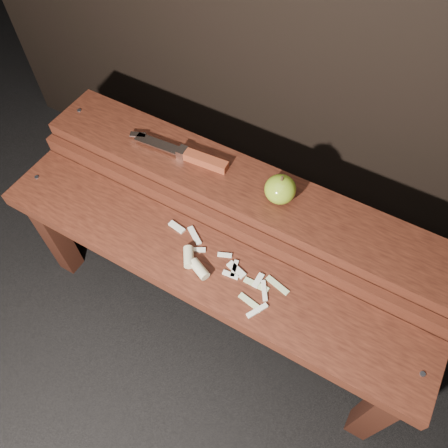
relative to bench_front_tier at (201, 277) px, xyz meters
The scene contains 6 objects.
ground 0.36m from the bench_front_tier, 90.00° to the left, with size 60.00×60.00×0.00m, color black.
bench_front_tier is the anchor object (origin of this frame).
bench_rear_tier 0.23m from the bench_front_tier, 90.00° to the left, with size 1.20×0.21×0.50m.
apple 0.31m from the bench_front_tier, 66.88° to the left, with size 0.08×0.08×0.08m.
knife 0.33m from the bench_front_tier, 124.46° to the left, with size 0.30×0.05×0.03m.
apple_scraps 0.08m from the bench_front_tier, 15.28° to the left, with size 0.36×0.15×0.03m.
Camera 1 is at (0.31, -0.49, 1.39)m, focal length 35.00 mm.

